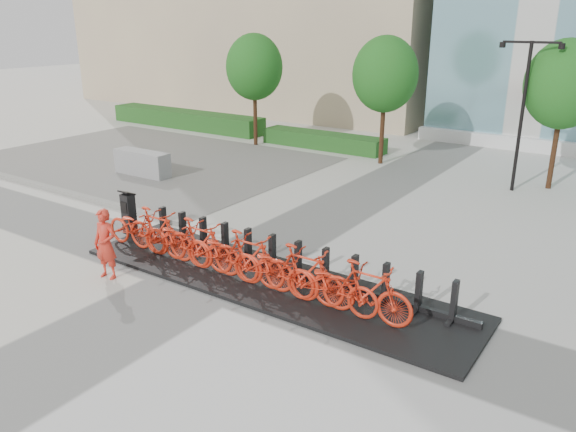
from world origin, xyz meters
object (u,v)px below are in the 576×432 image
Objects in this scene: bike_0 at (137,228)px; jersey_barrier at (142,163)px; kiosk at (129,213)px; worker_red at (105,244)px.

bike_0 reaches higher than jersey_barrier.
bike_0 is 0.84× the size of jersey_barrier.
bike_0 is 1.12m from kiosk.
bike_0 is 1.63× the size of kiosk.
jersey_barrier is (-4.65, 4.65, -0.21)m from kiosk.
bike_0 is 7.66m from jersey_barrier.
worker_red is at bearing -50.62° from kiosk.
jersey_barrier is at bearing 136.15° from kiosk.
kiosk is (-0.96, 0.57, 0.06)m from bike_0.
worker_red reaches higher than jersey_barrier.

